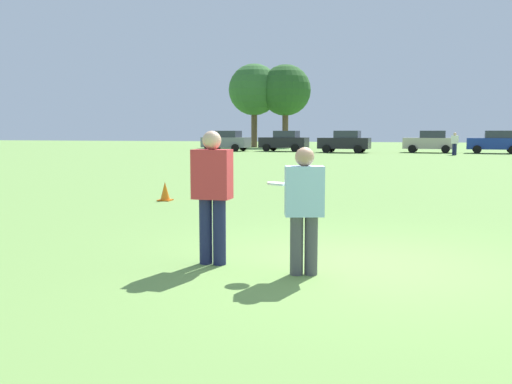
{
  "coord_description": "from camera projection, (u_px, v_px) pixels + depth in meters",
  "views": [
    {
      "loc": [
        0.6,
        -7.28,
        1.73
      ],
      "look_at": [
        -1.48,
        0.07,
        0.91
      ],
      "focal_mm": 39.24,
      "sensor_mm": 36.0,
      "label": 1
    }
  ],
  "objects": [
    {
      "name": "tree_west_oak",
      "position": [
        254.0,
        90.0,
        61.92
      ],
      "size": [
        5.67,
        5.67,
        9.22
      ],
      "color": "brown",
      "rests_on": "ground"
    },
    {
      "name": "parked_car_mid_left",
      "position": [
        284.0,
        141.0,
        49.51
      ],
      "size": [
        4.32,
        2.45,
        1.82
      ],
      "color": "black",
      "rests_on": "ground"
    },
    {
      "name": "player_defender",
      "position": [
        304.0,
        204.0,
        6.72
      ],
      "size": [
        0.52,
        0.39,
        1.55
      ],
      "color": "#4C4C51",
      "rests_on": "ground"
    },
    {
      "name": "tree_west_maple",
      "position": [
        285.0,
        91.0,
        61.18
      ],
      "size": [
        5.57,
        5.57,
        9.05
      ],
      "color": "brown",
      "rests_on": "ground"
    },
    {
      "name": "bystander_far_jogger",
      "position": [
        455.0,
        142.0,
        41.49
      ],
      "size": [
        0.53,
        0.46,
        1.68
      ],
      "color": "#1E234C",
      "rests_on": "ground"
    },
    {
      "name": "traffic_cone",
      "position": [
        165.0,
        192.0,
        14.09
      ],
      "size": [
        0.32,
        0.32,
        0.48
      ],
      "color": "#D8590C",
      "rests_on": "ground"
    },
    {
      "name": "parked_car_near_right",
      "position": [
        495.0,
        142.0,
        44.72
      ],
      "size": [
        4.32,
        2.45,
        1.82
      ],
      "color": "navy",
      "rests_on": "ground"
    },
    {
      "name": "parked_car_mid_right",
      "position": [
        430.0,
        142.0,
        46.33
      ],
      "size": [
        4.32,
        2.45,
        1.82
      ],
      "color": "#B7AD99",
      "rests_on": "ground"
    },
    {
      "name": "player_thrower",
      "position": [
        212.0,
        190.0,
        7.25
      ],
      "size": [
        0.49,
        0.29,
        1.75
      ],
      "color": "#1E234C",
      "rests_on": "ground"
    },
    {
      "name": "parked_car_center",
      "position": [
        345.0,
        141.0,
        46.44
      ],
      "size": [
        4.32,
        2.45,
        1.82
      ],
      "color": "black",
      "rests_on": "ground"
    },
    {
      "name": "frisbee",
      "position": [
        278.0,
        184.0,
        6.97
      ],
      "size": [
        0.27,
        0.27,
        0.04
      ],
      "color": "white"
    },
    {
      "name": "parked_car_near_left",
      "position": [
        226.0,
        141.0,
        50.39
      ],
      "size": [
        4.32,
        2.45,
        1.82
      ],
      "color": "slate",
      "rests_on": "ground"
    },
    {
      "name": "ground_plane",
      "position": [
        363.0,
        265.0,
        7.31
      ],
      "size": [
        177.49,
        177.49,
        0.0
      ],
      "primitive_type": "plane",
      "color": "#6B9347"
    }
  ]
}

